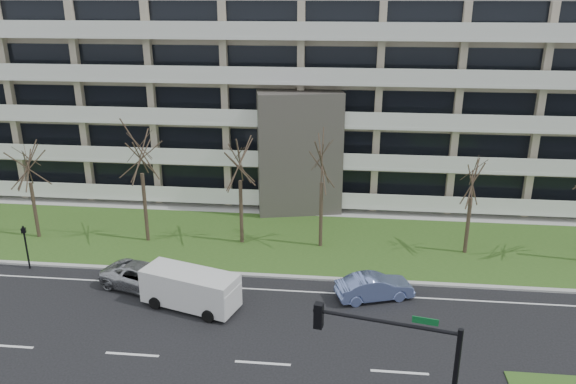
# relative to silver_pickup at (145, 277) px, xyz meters

# --- Properties ---
(ground) EXTENTS (160.00, 160.00, 0.00)m
(ground) POSITION_rel_silver_pickup_xyz_m (7.47, -5.93, -0.69)
(ground) COLOR black
(ground) RESTS_ON ground
(grass_verge) EXTENTS (90.00, 10.00, 0.06)m
(grass_verge) POSITION_rel_silver_pickup_xyz_m (7.47, 7.07, -0.66)
(grass_verge) COLOR #2D531B
(grass_verge) RESTS_ON ground
(curb) EXTENTS (90.00, 0.35, 0.12)m
(curb) POSITION_rel_silver_pickup_xyz_m (7.47, 2.07, -0.63)
(curb) COLOR #B2B2AD
(curb) RESTS_ON ground
(sidewalk) EXTENTS (90.00, 2.00, 0.08)m
(sidewalk) POSITION_rel_silver_pickup_xyz_m (7.47, 12.57, -0.65)
(sidewalk) COLOR #B2B2AD
(sidewalk) RESTS_ON ground
(lane_edge_line) EXTENTS (90.00, 0.12, 0.01)m
(lane_edge_line) POSITION_rel_silver_pickup_xyz_m (7.47, 0.57, -0.69)
(lane_edge_line) COLOR white
(lane_edge_line) RESTS_ON ground
(apartment_building) EXTENTS (60.50, 15.10, 18.75)m
(apartment_building) POSITION_rel_silver_pickup_xyz_m (7.46, 19.39, 6.92)
(apartment_building) COLOR tan
(apartment_building) RESTS_ON ground
(silver_pickup) EXTENTS (5.44, 3.73, 1.38)m
(silver_pickup) POSITION_rel_silver_pickup_xyz_m (0.00, 0.00, 0.00)
(silver_pickup) COLOR #A8AAAF
(silver_pickup) RESTS_ON ground
(blue_sedan) EXTENTS (4.37, 2.67, 1.36)m
(blue_sedan) POSITION_rel_silver_pickup_xyz_m (12.59, 0.27, -0.01)
(blue_sedan) COLOR #778BCE
(blue_sedan) RESTS_ON ground
(white_van) EXTENTS (5.40, 3.28, 1.97)m
(white_van) POSITION_rel_silver_pickup_xyz_m (3.10, -1.58, 0.49)
(white_van) COLOR white
(white_van) RESTS_ON ground
(traffic_signal) EXTENTS (4.89, 1.26, 5.75)m
(traffic_signal) POSITION_rel_silver_pickup_xyz_m (13.02, -10.63, 3.03)
(traffic_signal) COLOR black
(traffic_signal) RESTS_ON ground
(pedestrian_signal) EXTENTS (0.31, 0.28, 2.74)m
(pedestrian_signal) POSITION_rel_silver_pickup_xyz_m (-7.70, 1.60, 1.05)
(pedestrian_signal) COLOR black
(pedestrian_signal) RESTS_ON ground
(tree_1) EXTENTS (3.45, 3.45, 6.90)m
(tree_1) POSITION_rel_silver_pickup_xyz_m (-9.51, 5.95, 4.67)
(tree_1) COLOR #382B21
(tree_1) RESTS_ON ground
(tree_2) EXTENTS (4.19, 4.19, 8.37)m
(tree_2) POSITION_rel_silver_pickup_xyz_m (-2.02, 6.16, 5.82)
(tree_2) COLOR #382B21
(tree_2) RESTS_ON ground
(tree_3) EXTENTS (3.84, 3.84, 7.69)m
(tree_3) POSITION_rel_silver_pickup_xyz_m (4.23, 6.52, 5.29)
(tree_3) COLOR #382B21
(tree_3) RESTS_ON ground
(tree_4) EXTENTS (3.88, 3.88, 7.76)m
(tree_4) POSITION_rel_silver_pickup_xyz_m (9.38, 6.52, 5.34)
(tree_4) COLOR #382B21
(tree_4) RESTS_ON ground
(tree_5) EXTENTS (3.31, 3.31, 6.62)m
(tree_5) POSITION_rel_silver_pickup_xyz_m (18.50, 6.49, 4.45)
(tree_5) COLOR #382B21
(tree_5) RESTS_ON ground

